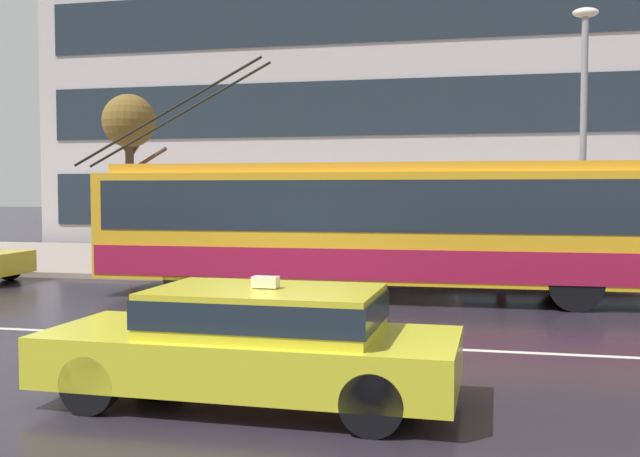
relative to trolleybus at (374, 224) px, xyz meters
The scene contains 12 objects.
ground_plane 4.28m from the trolleybus, 107.75° to the right, with size 160.00×160.00×0.00m, color #25202B.
sidewalk_slab 6.88m from the trolleybus, 100.40° to the left, with size 80.00×10.00×0.14m, color gray.
lane_centre_line 5.37m from the trolleybus, 103.66° to the right, with size 72.00×0.14×0.01m, color silver.
trolleybus is the anchor object (origin of this frame).
taxi_oncoming_near 8.22m from the trolleybus, 90.69° to the right, with size 4.53×1.86×1.39m.
bus_shelter 3.94m from the trolleybus, 91.66° to the left, with size 3.94×1.77×2.52m.
pedestrian_at_shelter 3.64m from the trolleybus, 39.20° to the left, with size 1.13×1.13×1.93m.
pedestrian_approaching_curb 4.60m from the trolleybus, 108.34° to the left, with size 0.50×0.50×1.67m.
pedestrian_walking_past 3.42m from the trolleybus, 94.22° to the left, with size 1.15×1.15×2.01m.
pedestrian_waiting_by_pole 2.94m from the trolleybus, 133.23° to the left, with size 1.11×1.11×2.04m.
street_lamp 5.91m from the trolleybus, 31.00° to the left, with size 0.60×0.32×6.50m.
street_tree_bare 9.43m from the trolleybus, 151.35° to the left, with size 2.36×1.58×5.02m.
Camera 1 is at (3.50, -11.96, 2.32)m, focal length 41.21 mm.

